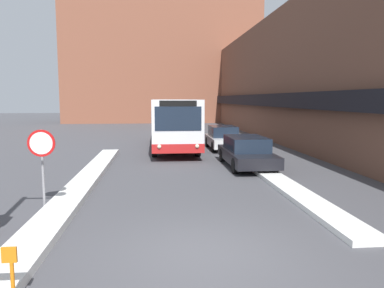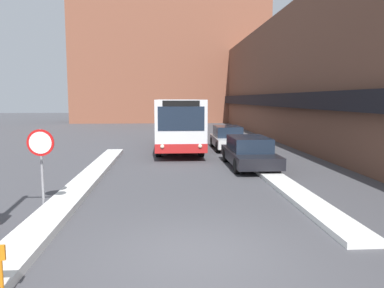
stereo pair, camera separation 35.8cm
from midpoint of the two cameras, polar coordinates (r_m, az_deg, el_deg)
ground_plane at (r=7.91m, az=0.53°, el=-16.39°), size 160.00×160.00×0.00m
building_row_right at (r=33.06m, az=13.68°, el=9.34°), size 5.50×60.00×9.36m
building_backdrop_far at (r=52.76m, az=-4.72°, el=12.79°), size 26.00×8.00×17.19m
snow_bank_left at (r=14.41m, az=-16.77°, el=-5.54°), size 0.90×16.25×0.20m
snow_bank_right at (r=14.78m, az=11.88°, el=-5.18°), size 0.90×13.13×0.16m
city_bus at (r=23.53m, az=-3.31°, el=3.38°), size 2.63×10.70×3.09m
parked_car_front at (r=17.45m, az=7.72°, el=-1.15°), size 1.93×4.86×1.40m
parked_car_middle at (r=23.43m, az=4.31°, el=0.97°), size 1.80×4.21×1.45m
stop_sign at (r=11.33m, az=-22.77°, el=-1.13°), size 0.76×0.08×2.28m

